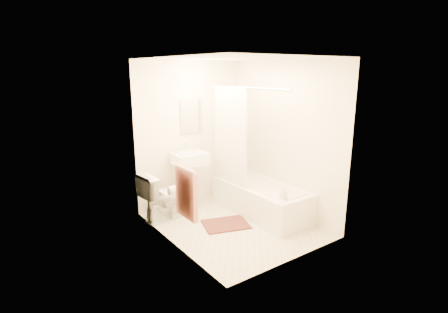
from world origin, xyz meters
TOP-DOWN VIEW (x-y plane):
  - floor at (0.00, 0.00)m, footprint 2.40×2.40m
  - ceiling at (0.00, 0.00)m, footprint 2.40×2.40m
  - wall_back at (0.00, 1.20)m, footprint 2.00×0.02m
  - wall_left at (-1.00, 0.00)m, footprint 0.02×2.40m
  - wall_right at (1.00, 0.00)m, footprint 0.02×2.40m
  - mirror at (0.00, 1.18)m, footprint 0.40×0.03m
  - curtain_rod at (0.30, 0.10)m, footprint 0.03×1.70m
  - shower_curtain at (0.30, 0.50)m, footprint 0.04×0.80m
  - towel_bar at (-0.96, -0.25)m, footprint 0.02×0.60m
  - towel at (-0.93, -0.25)m, footprint 0.06×0.45m
  - toilet_paper at (-0.93, 0.12)m, footprint 0.11×0.12m
  - toilet at (-0.73, 0.79)m, footprint 0.81×0.52m
  - sink at (-0.20, 0.95)m, footprint 0.56×0.46m
  - bathtub at (0.63, 0.11)m, footprint 0.74×1.68m
  - bath_mat at (-0.10, 0.06)m, footprint 0.77×0.67m
  - soap_bottle at (0.46, -0.55)m, footprint 0.08×0.08m
  - scrub_brush at (0.53, 0.51)m, footprint 0.10×0.19m

SIDE VIEW (x-z plane):
  - floor at x=0.00m, z-range 0.00..0.00m
  - bath_mat at x=-0.10m, z-range 0.00..0.02m
  - bathtub at x=0.63m, z-range 0.00..0.47m
  - toilet at x=-0.73m, z-range 0.00..0.75m
  - scrub_brush at x=0.53m, z-range 0.48..0.51m
  - sink at x=-0.20m, z-range 0.00..1.04m
  - soap_bottle at x=0.46m, z-range 0.47..0.65m
  - toilet_paper at x=-0.93m, z-range 0.64..0.76m
  - towel at x=-0.93m, z-range 0.45..1.11m
  - towel_bar at x=-0.96m, z-range 1.09..1.11m
  - wall_back at x=0.00m, z-range 0.00..2.40m
  - wall_left at x=-1.00m, z-range 0.00..2.40m
  - wall_right at x=1.00m, z-range 0.00..2.40m
  - shower_curtain at x=0.30m, z-range 0.44..2.00m
  - mirror at x=0.00m, z-range 1.23..1.77m
  - curtain_rod at x=0.30m, z-range 1.98..2.02m
  - ceiling at x=0.00m, z-range 2.40..2.40m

